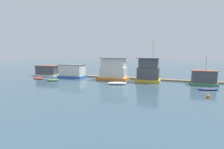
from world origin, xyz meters
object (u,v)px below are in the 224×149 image
Objects in this scene: houseboat_green at (204,78)px; houseboat_yellow at (148,71)px; houseboat_orange at (113,70)px; dinghy_navy at (208,89)px; mooring_post_far_left at (112,76)px; dinghy_red at (38,78)px; houseboat_white at (48,71)px; dinghy_white at (117,83)px; mooring_post_near_left at (101,75)px; houseboat_blue at (72,71)px; buoy_orange at (208,96)px; dinghy_green at (53,80)px; mooring_post_far_right at (205,80)px.

houseboat_yellow is at bearing -179.82° from houseboat_green.
dinghy_navy is at bearing -16.04° from houseboat_orange.
houseboat_green reaches higher than mooring_post_far_left.
houseboat_orange reaches higher than dinghy_red.
houseboat_green reaches higher than dinghy_navy.
dinghy_white is (21.89, -5.99, -1.10)m from houseboat_white.
mooring_post_near_left reaches higher than dinghy_white.
houseboat_blue is 10.31m from mooring_post_far_left.
houseboat_white is 39.23m from buoy_orange.
houseboat_yellow reaches higher than buoy_orange.
dinghy_green is at bearing -177.69° from dinghy_white.
mooring_post_far_left is at bearing 160.14° from dinghy_navy.
mooring_post_near_left is at bearing 43.61° from dinghy_green.
buoy_orange is (19.32, -13.24, -0.40)m from mooring_post_far_left.
dinghy_white is at bearing -179.34° from dinghy_navy.
houseboat_white is 18.18m from mooring_post_far_left.
houseboat_yellow reaches higher than houseboat_orange.
dinghy_red is at bearing -153.36° from mooring_post_near_left.
dinghy_green is 0.76× the size of dinghy_white.
houseboat_green is 1.81× the size of dinghy_green.
houseboat_orange is 2.22× the size of dinghy_green.
dinghy_green is 0.82× the size of dinghy_navy.
houseboat_green is at bearing -5.27° from mooring_post_far_left.
houseboat_yellow is at bearing 10.91° from dinghy_red.
houseboat_yellow is (27.42, -0.37, 1.05)m from houseboat_white.
dinghy_green is 6.18× the size of buoy_orange.
mooring_post_far_left is (10.06, 2.01, -1.00)m from houseboat_blue.
houseboat_yellow reaches higher than dinghy_navy.
houseboat_orange reaches higher than mooring_post_far_right.
dinghy_navy is (30.38, -5.32, -1.45)m from houseboat_blue.
dinghy_navy is 2.62× the size of mooring_post_near_left.
houseboat_green reaches higher than houseboat_white.
houseboat_green is at bearing 11.16° from dinghy_green.
houseboat_green is (30.41, 0.14, -0.27)m from houseboat_blue.
mooring_post_near_left is (-3.89, 1.79, -1.58)m from houseboat_orange.
houseboat_green is at bearing -4.62° from mooring_post_near_left.
mooring_post_far_left is at bearing 119.94° from houseboat_orange.
houseboat_white is at bearing 162.63° from buoy_orange.
houseboat_yellow reaches higher than dinghy_white.
dinghy_white is 2.86× the size of mooring_post_near_left.
houseboat_blue reaches higher than dinghy_red.
houseboat_white is at bearing 176.59° from houseboat_blue.
houseboat_white is 38.87m from dinghy_navy.
buoy_orange is (-1.03, -11.37, -1.13)m from houseboat_green.
mooring_post_far_left is 2.55× the size of buoy_orange.
houseboat_yellow is 2.09× the size of dinghy_white.
mooring_post_far_left is (-20.83, 0.00, -0.10)m from mooring_post_far_right.
dinghy_red is at bearing 166.76° from dinghy_green.
houseboat_white is 8.06m from houseboat_blue.
mooring_post_near_left is 2.87× the size of buoy_orange.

